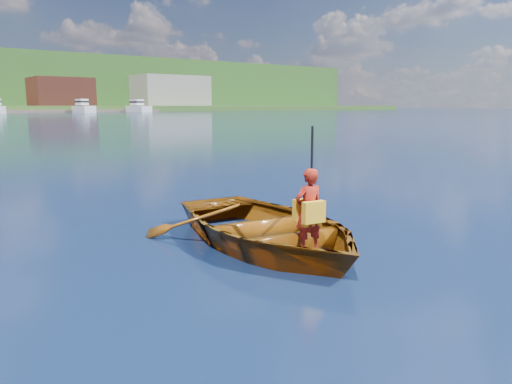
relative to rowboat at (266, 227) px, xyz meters
name	(u,v)px	position (x,y,z in m)	size (l,w,h in m)	color
ground	(201,242)	(-0.72, 0.75, -0.29)	(600.00, 600.00, 0.00)	#152140
rowboat	(266,227)	(0.00, 0.00, 0.00)	(3.51, 4.56, 0.87)	brown
child_paddler	(309,211)	(0.04, -0.91, 0.41)	(0.47, 0.37, 1.76)	#A32014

